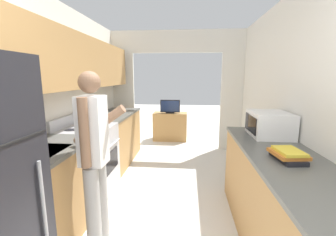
{
  "coord_description": "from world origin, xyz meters",
  "views": [
    {
      "loc": [
        0.26,
        -0.5,
        1.57
      ],
      "look_at": [
        0.03,
        1.93,
        1.12
      ],
      "focal_mm": 24.0,
      "sensor_mm": 36.0,
      "label": 1
    }
  ],
  "objects": [
    {
      "name": "counter_left",
      "position": [
        -1.08,
        2.58,
        0.46
      ],
      "size": [
        0.62,
        3.27,
        0.91
      ],
      "color": "#B2844C",
      "rests_on": "ground_plane"
    },
    {
      "name": "wall_right",
      "position": [
        1.41,
        1.53,
        1.25
      ],
      "size": [
        0.06,
        6.67,
        2.5
      ],
      "color": "silver",
      "rests_on": "ground_plane"
    },
    {
      "name": "wall_far_with_doorway",
      "position": [
        0.0,
        4.3,
        1.46
      ],
      "size": [
        3.15,
        0.06,
        2.5
      ],
      "color": "silver",
      "rests_on": "ground_plane"
    },
    {
      "name": "person",
      "position": [
        -0.57,
        1.32,
        0.86
      ],
      "size": [
        0.52,
        0.38,
        1.61
      ],
      "rotation": [
        0.0,
        0.0,
        1.55
      ],
      "color": "#9E9E9E",
      "rests_on": "ground_plane"
    },
    {
      "name": "counter_right",
      "position": [
        1.08,
        1.27,
        0.46
      ],
      "size": [
        0.62,
        2.4,
        0.91
      ],
      "color": "#B2844C",
      "rests_on": "ground_plane"
    },
    {
      "name": "book_stack",
      "position": [
        1.05,
        1.27,
        0.96
      ],
      "size": [
        0.26,
        0.31,
        0.09
      ],
      "color": "black",
      "rests_on": "counter_right"
    },
    {
      "name": "range_oven",
      "position": [
        -1.07,
        2.26,
        0.46
      ],
      "size": [
        0.66,
        0.72,
        1.05
      ],
      "color": "#B7B7BC",
      "rests_on": "ground_plane"
    },
    {
      "name": "wall_left",
      "position": [
        -1.33,
        1.94,
        1.46
      ],
      "size": [
        0.38,
        6.67,
        2.5
      ],
      "color": "silver",
      "rests_on": "ground_plane"
    },
    {
      "name": "tv_cabinet",
      "position": [
        -0.19,
        4.95,
        0.34
      ],
      "size": [
        0.82,
        0.42,
        0.69
      ],
      "color": "#B2844C",
      "rests_on": "ground_plane"
    },
    {
      "name": "microwave",
      "position": [
        1.16,
        2.04,
        1.05
      ],
      "size": [
        0.41,
        0.51,
        0.27
      ],
      "color": "white",
      "rests_on": "counter_right"
    },
    {
      "name": "television",
      "position": [
        -0.19,
        4.91,
        0.85
      ],
      "size": [
        0.48,
        0.16,
        0.32
      ],
      "color": "black",
      "rests_on": "tv_cabinet"
    }
  ]
}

